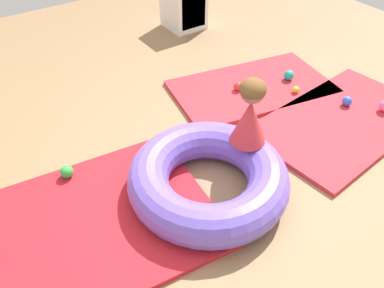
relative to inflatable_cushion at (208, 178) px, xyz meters
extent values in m
plane|color=#93704C|center=(0.02, 0.12, -0.15)|extent=(8.00, 8.00, 0.00)
cube|color=red|center=(1.19, 0.87, -0.13)|extent=(1.69, 1.17, 0.04)
cube|color=red|center=(1.48, -0.01, -0.13)|extent=(1.73, 1.11, 0.04)
cube|color=red|center=(-0.84, 0.19, -0.13)|extent=(1.77, 1.40, 0.04)
torus|color=#7056D1|center=(0.00, 0.00, 0.00)|extent=(1.14, 1.14, 0.29)
cone|color=red|center=(0.38, 0.04, 0.32)|extent=(0.35, 0.35, 0.34)
sphere|color=#936647|center=(0.38, 0.04, 0.57)|extent=(0.17, 0.17, 0.17)
ellipsoid|color=brown|center=(0.38, 0.04, 0.58)|extent=(0.18, 0.18, 0.15)
sphere|color=blue|center=(1.68, 0.13, -0.06)|extent=(0.09, 0.09, 0.09)
sphere|color=red|center=(1.02, 0.89, -0.06)|extent=(0.08, 0.08, 0.08)
sphere|color=teal|center=(1.57, 0.75, -0.06)|extent=(0.10, 0.10, 0.10)
sphere|color=yellow|center=(1.45, 0.54, -0.07)|extent=(0.07, 0.07, 0.07)
sphere|color=green|center=(-0.78, 0.70, -0.06)|extent=(0.10, 0.10, 0.10)
cube|color=white|center=(1.46, 2.50, 0.13)|extent=(0.44, 0.44, 0.56)
cube|color=#2D2D33|center=(1.46, 2.37, 0.13)|extent=(0.34, 0.20, 0.44)
camera|label=1|loc=(-1.22, -1.56, 1.99)|focal=37.07mm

